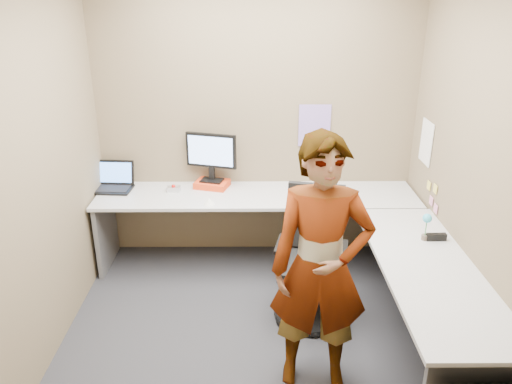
{
  "coord_description": "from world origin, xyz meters",
  "views": [
    {
      "loc": [
        -0.04,
        -3.3,
        2.51
      ],
      "look_at": [
        -0.01,
        0.25,
        1.05
      ],
      "focal_mm": 35.0,
      "sensor_mm": 36.0,
      "label": 1
    }
  ],
  "objects_px": {
    "person": "(321,268)",
    "office_chair": "(311,266)",
    "desk": "(310,237)",
    "monitor": "(211,153)"
  },
  "relations": [
    {
      "from": "person",
      "to": "office_chair",
      "type": "bearing_deg",
      "value": 91.22
    },
    {
      "from": "desk",
      "to": "monitor",
      "type": "height_order",
      "value": "monitor"
    },
    {
      "from": "office_chair",
      "to": "desk",
      "type": "bearing_deg",
      "value": 101.11
    },
    {
      "from": "desk",
      "to": "office_chair",
      "type": "bearing_deg",
      "value": -91.07
    },
    {
      "from": "office_chair",
      "to": "person",
      "type": "bearing_deg",
      "value": -81.03
    },
    {
      "from": "desk",
      "to": "person",
      "type": "distance_m",
      "value": 1.01
    },
    {
      "from": "desk",
      "to": "monitor",
      "type": "distance_m",
      "value": 1.26
    },
    {
      "from": "office_chair",
      "to": "person",
      "type": "height_order",
      "value": "person"
    },
    {
      "from": "office_chair",
      "to": "person",
      "type": "distance_m",
      "value": 0.87
    },
    {
      "from": "office_chair",
      "to": "monitor",
      "type": "bearing_deg",
      "value": 142.63
    }
  ]
}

